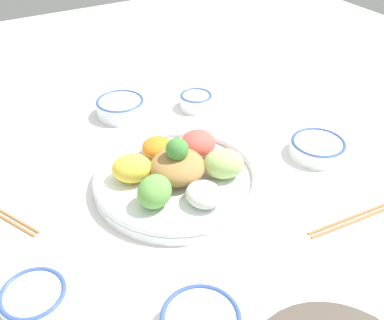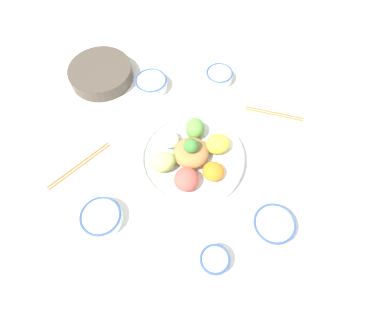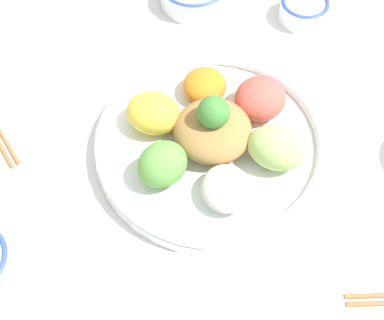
{
  "view_description": "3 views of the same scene",
  "coord_description": "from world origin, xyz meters",
  "px_view_note": "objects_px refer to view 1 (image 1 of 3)",
  "views": [
    {
      "loc": [
        -0.62,
        0.32,
        0.57
      ],
      "look_at": [
        -0.04,
        -0.01,
        0.09
      ],
      "focal_mm": 42.0,
      "sensor_mm": 36.0,
      "label": 1
    },
    {
      "loc": [
        0.33,
        -0.36,
        0.89
      ],
      "look_at": [
        0.04,
        -0.03,
        0.08
      ],
      "focal_mm": 30.0,
      "sensor_mm": 36.0,
      "label": 2
    },
    {
      "loc": [
        -0.42,
        0.08,
        0.64
      ],
      "look_at": [
        -0.02,
        0.03,
        0.02
      ],
      "focal_mm": 50.0,
      "sensor_mm": 36.0,
      "label": 3
    }
  ],
  "objects_px": {
    "sauce_bowl_red": "(196,100)",
    "serving_spoon_main": "(37,140)",
    "salad_platter": "(178,174)",
    "chopsticks_pair_near": "(361,215)",
    "chopsticks_pair_far": "(0,212)",
    "rice_bowl_blue": "(120,107)",
    "sauce_bowl_far": "(34,299)",
    "rice_bowl_plain": "(317,147)"
  },
  "relations": [
    {
      "from": "rice_bowl_blue",
      "to": "serving_spoon_main",
      "type": "distance_m",
      "value": 0.22
    },
    {
      "from": "rice_bowl_plain",
      "to": "sauce_bowl_far",
      "type": "relative_size",
      "value": 1.21
    },
    {
      "from": "rice_bowl_plain",
      "to": "sauce_bowl_far",
      "type": "xyz_separation_m",
      "value": [
        -0.09,
        0.63,
        0.0
      ]
    },
    {
      "from": "rice_bowl_blue",
      "to": "rice_bowl_plain",
      "type": "bearing_deg",
      "value": -141.01
    },
    {
      "from": "rice_bowl_plain",
      "to": "rice_bowl_blue",
      "type": "bearing_deg",
      "value": 38.99
    },
    {
      "from": "rice_bowl_plain",
      "to": "chopsticks_pair_far",
      "type": "xyz_separation_m",
      "value": [
        0.15,
        0.64,
        -0.02
      ]
    },
    {
      "from": "sauce_bowl_red",
      "to": "rice_bowl_blue",
      "type": "relative_size",
      "value": 0.69
    },
    {
      "from": "sauce_bowl_red",
      "to": "chopsticks_pair_near",
      "type": "distance_m",
      "value": 0.51
    },
    {
      "from": "sauce_bowl_far",
      "to": "rice_bowl_plain",
      "type": "bearing_deg",
      "value": -81.89
    },
    {
      "from": "sauce_bowl_far",
      "to": "chopsticks_pair_near",
      "type": "bearing_deg",
      "value": -99.95
    },
    {
      "from": "rice_bowl_plain",
      "to": "sauce_bowl_far",
      "type": "height_order",
      "value": "sauce_bowl_far"
    },
    {
      "from": "salad_platter",
      "to": "chopsticks_pair_far",
      "type": "bearing_deg",
      "value": 74.37
    },
    {
      "from": "sauce_bowl_red",
      "to": "sauce_bowl_far",
      "type": "distance_m",
      "value": 0.65
    },
    {
      "from": "chopsticks_pair_near",
      "to": "serving_spoon_main",
      "type": "bearing_deg",
      "value": -46.32
    },
    {
      "from": "serving_spoon_main",
      "to": "salad_platter",
      "type": "bearing_deg",
      "value": 137.89
    },
    {
      "from": "rice_bowl_plain",
      "to": "serving_spoon_main",
      "type": "bearing_deg",
      "value": 55.26
    },
    {
      "from": "chopsticks_pair_near",
      "to": "chopsticks_pair_far",
      "type": "distance_m",
      "value": 0.67
    },
    {
      "from": "chopsticks_pair_near",
      "to": "serving_spoon_main",
      "type": "height_order",
      "value": "chopsticks_pair_near"
    },
    {
      "from": "sauce_bowl_red",
      "to": "serving_spoon_main",
      "type": "relative_size",
      "value": 0.67
    },
    {
      "from": "salad_platter",
      "to": "rice_bowl_plain",
      "type": "xyz_separation_m",
      "value": [
        -0.06,
        -0.31,
        -0.01
      ]
    },
    {
      "from": "rice_bowl_blue",
      "to": "rice_bowl_plain",
      "type": "relative_size",
      "value": 1.01
    },
    {
      "from": "sauce_bowl_red",
      "to": "chopsticks_pair_near",
      "type": "bearing_deg",
      "value": -173.63
    },
    {
      "from": "chopsticks_pair_near",
      "to": "chopsticks_pair_far",
      "type": "height_order",
      "value": "same"
    },
    {
      "from": "salad_platter",
      "to": "chopsticks_pair_far",
      "type": "xyz_separation_m",
      "value": [
        0.09,
        0.33,
        -0.02
      ]
    },
    {
      "from": "salad_platter",
      "to": "sauce_bowl_red",
      "type": "xyz_separation_m",
      "value": [
        0.26,
        -0.19,
        -0.01
      ]
    },
    {
      "from": "serving_spoon_main",
      "to": "chopsticks_pair_near",
      "type": "bearing_deg",
      "value": 142.94
    },
    {
      "from": "chopsticks_pair_far",
      "to": "salad_platter",
      "type": "bearing_deg",
      "value": 47.48
    },
    {
      "from": "salad_platter",
      "to": "sauce_bowl_red",
      "type": "distance_m",
      "value": 0.32
    },
    {
      "from": "rice_bowl_blue",
      "to": "chopsticks_pair_near",
      "type": "bearing_deg",
      "value": -157.17
    },
    {
      "from": "salad_platter",
      "to": "rice_bowl_blue",
      "type": "xyz_separation_m",
      "value": [
        0.32,
        -0.01,
        -0.0
      ]
    },
    {
      "from": "salad_platter",
      "to": "serving_spoon_main",
      "type": "xyz_separation_m",
      "value": [
        0.3,
        0.21,
        -0.02
      ]
    },
    {
      "from": "sauce_bowl_red",
      "to": "chopsticks_pair_far",
      "type": "xyz_separation_m",
      "value": [
        -0.16,
        0.52,
        -0.02
      ]
    },
    {
      "from": "sauce_bowl_far",
      "to": "chopsticks_pair_far",
      "type": "distance_m",
      "value": 0.24
    },
    {
      "from": "salad_platter",
      "to": "rice_bowl_blue",
      "type": "bearing_deg",
      "value": -1.5
    },
    {
      "from": "chopsticks_pair_near",
      "to": "rice_bowl_plain",
      "type": "bearing_deg",
      "value": -105.0
    },
    {
      "from": "sauce_bowl_red",
      "to": "rice_bowl_plain",
      "type": "bearing_deg",
      "value": -158.72
    },
    {
      "from": "sauce_bowl_far",
      "to": "serving_spoon_main",
      "type": "xyz_separation_m",
      "value": [
        0.45,
        -0.11,
        -0.02
      ]
    },
    {
      "from": "sauce_bowl_red",
      "to": "rice_bowl_plain",
      "type": "relative_size",
      "value": 0.7
    },
    {
      "from": "sauce_bowl_far",
      "to": "chopsticks_pair_far",
      "type": "relative_size",
      "value": 0.52
    },
    {
      "from": "rice_bowl_blue",
      "to": "salad_platter",
      "type": "bearing_deg",
      "value": 178.5
    },
    {
      "from": "rice_bowl_blue",
      "to": "sauce_bowl_red",
      "type": "bearing_deg",
      "value": -108.69
    },
    {
      "from": "sauce_bowl_red",
      "to": "chopsticks_pair_far",
      "type": "bearing_deg",
      "value": 107.58
    }
  ]
}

